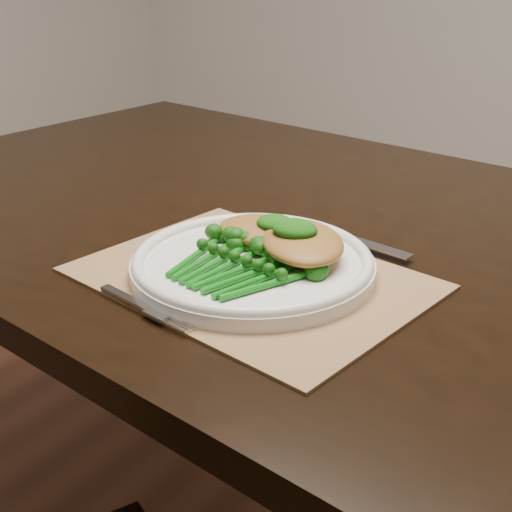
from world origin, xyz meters
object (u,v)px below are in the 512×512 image
Objects in this scene: dining_table at (307,432)px; chicken_fillet_left at (269,231)px; placemat at (251,278)px; broccolini_bundle at (230,270)px; dinner_plate at (253,263)px.

dining_table is 0.43m from chicken_fillet_left.
broccolini_bundle is (-0.01, -0.04, 0.02)m from placemat.
dining_table is at bearing 104.78° from broccolini_bundle.
broccolini_bundle is at bearing -91.20° from placemat.
placemat is 1.35× the size of dinner_plate.
broccolini_bundle is (-0.00, -0.04, 0.01)m from dinner_plate.
chicken_fillet_left is (-0.02, 0.06, 0.02)m from dinner_plate.
chicken_fillet_left reaches higher than placemat.
chicken_fillet_left is 0.11m from broccolini_bundle.
broccolini_bundle is (0.01, -0.11, -0.01)m from chicken_fillet_left.
placemat is 2.24× the size of broccolini_bundle.
dining_table is at bearing 87.47° from chicken_fillet_left.
dinner_plate is (0.03, -0.20, 0.39)m from dining_table.
dining_table is 0.47m from broccolini_bundle.
dining_table is at bearing 98.03° from dinner_plate.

